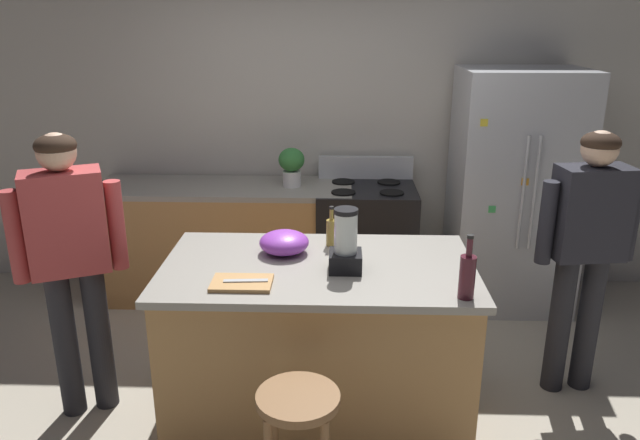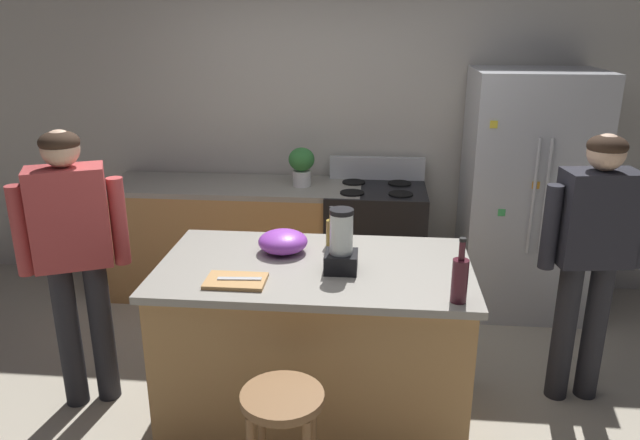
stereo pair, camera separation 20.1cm
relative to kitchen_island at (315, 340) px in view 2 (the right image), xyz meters
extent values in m
plane|color=#B2A893|center=(0.00, 0.00, -0.46)|extent=(14.00, 14.00, 0.00)
cube|color=#BCB7AD|center=(0.00, 1.95, 0.89)|extent=(8.00, 0.10, 2.70)
cube|color=#B7844C|center=(0.00, 0.00, -0.02)|extent=(1.61, 0.90, 0.88)
cube|color=gray|center=(0.00, 0.00, 0.44)|extent=(1.67, 0.96, 0.04)
cube|color=#B7844C|center=(-0.80, 1.55, -0.02)|extent=(2.00, 0.64, 0.88)
cube|color=gray|center=(-0.80, 1.55, 0.44)|extent=(2.00, 0.64, 0.04)
cube|color=#B7BABF|center=(1.43, 1.50, 0.45)|extent=(0.90, 0.70, 1.83)
cylinder|color=#B7BABF|center=(1.39, 1.13, 0.54)|extent=(0.02, 0.02, 0.82)
cylinder|color=#B7BABF|center=(1.47, 1.13, 0.54)|extent=(0.02, 0.02, 0.82)
cube|color=red|center=(1.65, 1.15, 0.25)|extent=(0.05, 0.01, 0.05)
cube|color=yellow|center=(1.08, 1.15, 1.03)|extent=(0.05, 0.01, 0.05)
cube|color=#3FB259|center=(1.19, 1.15, 0.42)|extent=(0.05, 0.01, 0.05)
cube|color=orange|center=(1.40, 1.15, 0.62)|extent=(0.05, 0.01, 0.05)
cube|color=black|center=(0.32, 1.52, 0.00)|extent=(0.76, 0.64, 0.92)
cube|color=black|center=(0.32, 1.20, -0.05)|extent=(0.60, 0.01, 0.24)
cube|color=#B7BABF|center=(0.32, 1.81, 0.55)|extent=(0.76, 0.06, 0.18)
cylinder|color=black|center=(0.14, 1.37, 0.47)|extent=(0.18, 0.18, 0.01)
cylinder|color=black|center=(0.50, 1.37, 0.47)|extent=(0.18, 0.18, 0.01)
cylinder|color=black|center=(0.14, 1.67, 0.47)|extent=(0.18, 0.18, 0.01)
cylinder|color=black|center=(0.50, 1.67, 0.47)|extent=(0.18, 0.18, 0.01)
cylinder|color=#26262B|center=(-1.42, -0.04, -0.03)|extent=(0.17, 0.17, 0.87)
cylinder|color=#26262B|center=(-1.25, 0.03, -0.03)|extent=(0.17, 0.17, 0.87)
cube|color=#B23F3F|center=(-1.34, -0.01, 0.69)|extent=(0.45, 0.36, 0.56)
cylinder|color=#B23F3F|center=(-1.56, -0.11, 0.64)|extent=(0.12, 0.12, 0.50)
cylinder|color=#B23F3F|center=(-1.11, 0.10, 0.64)|extent=(0.12, 0.12, 0.50)
sphere|color=#D8AD8C|center=(-1.34, -0.01, 1.06)|extent=(0.26, 0.26, 0.20)
ellipsoid|color=#332319|center=(-1.34, -0.01, 1.10)|extent=(0.28, 0.28, 0.12)
cylinder|color=#26262B|center=(1.61, 0.32, -0.03)|extent=(0.15, 0.15, 0.87)
cylinder|color=#26262B|center=(1.44, 0.30, -0.03)|extent=(0.15, 0.15, 0.87)
cube|color=#26262D|center=(1.52, 0.31, 0.67)|extent=(0.43, 0.27, 0.53)
cylinder|color=#26262D|center=(1.77, 0.34, 0.62)|extent=(0.10, 0.10, 0.48)
cylinder|color=#26262D|center=(1.28, 0.27, 0.62)|extent=(0.10, 0.10, 0.48)
sphere|color=#D8AD8C|center=(1.52, 0.31, 1.04)|extent=(0.22, 0.22, 0.20)
ellipsoid|color=#332319|center=(1.52, 0.31, 1.07)|extent=(0.24, 0.24, 0.12)
cylinder|color=brown|center=(-0.06, -0.82, 0.19)|extent=(0.36, 0.36, 0.04)
cylinder|color=silver|center=(-0.26, 1.55, 0.52)|extent=(0.14, 0.14, 0.12)
ellipsoid|color=#337A38|center=(-0.26, 1.55, 0.67)|extent=(0.20, 0.20, 0.18)
cube|color=black|center=(0.14, -0.07, 0.51)|extent=(0.17, 0.17, 0.10)
cylinder|color=silver|center=(0.14, -0.07, 0.67)|extent=(0.12, 0.12, 0.21)
cylinder|color=black|center=(0.14, -0.07, 0.78)|extent=(0.12, 0.12, 0.02)
cylinder|color=olive|center=(0.07, 0.29, 0.54)|extent=(0.06, 0.06, 0.15)
cylinder|color=olive|center=(0.07, 0.29, 0.65)|extent=(0.02, 0.02, 0.07)
cylinder|color=black|center=(0.07, 0.29, 0.69)|extent=(0.03, 0.03, 0.02)
cylinder|color=#471923|center=(0.71, -0.38, 0.57)|extent=(0.08, 0.08, 0.21)
cylinder|color=#471923|center=(0.71, -0.38, 0.72)|extent=(0.03, 0.03, 0.09)
cylinder|color=black|center=(0.71, -0.38, 0.77)|extent=(0.03, 0.03, 0.02)
ellipsoid|color=purple|center=(-0.20, 0.16, 0.52)|extent=(0.28, 0.28, 0.12)
cube|color=#B7844C|center=(-0.37, -0.27, 0.47)|extent=(0.30, 0.20, 0.02)
cube|color=#B7BABF|center=(-0.35, -0.27, 0.48)|extent=(0.22, 0.05, 0.01)
camera|label=1|loc=(0.11, -3.01, 1.74)|focal=34.32mm
camera|label=2|loc=(0.31, -3.00, 1.74)|focal=34.32mm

